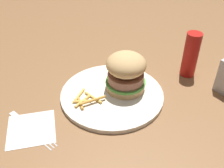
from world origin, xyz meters
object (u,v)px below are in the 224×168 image
object	(u,v)px
plate	(112,94)
sandwich	(126,71)
fork	(31,128)
ketchup_bottle	(191,55)
napkin	(31,129)
fries_pile	(86,100)

from	to	relation	value
plate	sandwich	bearing A→B (deg)	33.65
fork	sandwich	bearing A→B (deg)	32.75
sandwich	fork	distance (m)	0.28
sandwich	ketchup_bottle	distance (m)	0.21
sandwich	napkin	world-z (taller)	sandwich
ketchup_bottle	sandwich	bearing A→B (deg)	-157.29
sandwich	napkin	bearing A→B (deg)	-147.58
plate	ketchup_bottle	bearing A→B (deg)	24.63
plate	ketchup_bottle	xyz separation A→B (m)	(0.23, 0.11, 0.06)
plate	fries_pile	distance (m)	0.08
napkin	fork	bearing A→B (deg)	-41.67
fries_pile	napkin	world-z (taller)	fries_pile
sandwich	fries_pile	bearing A→B (deg)	-151.17
sandwich	napkin	xyz separation A→B (m)	(-0.23, -0.15, -0.07)
napkin	ketchup_bottle	distance (m)	0.48
plate	napkin	size ratio (longest dim) A/B	2.54
ketchup_bottle	napkin	bearing A→B (deg)	-151.80
plate	ketchup_bottle	size ratio (longest dim) A/B	2.04
fork	ketchup_bottle	distance (m)	0.48
fries_pile	fork	distance (m)	0.15
plate	fries_pile	world-z (taller)	fries_pile
fries_pile	napkin	distance (m)	0.15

